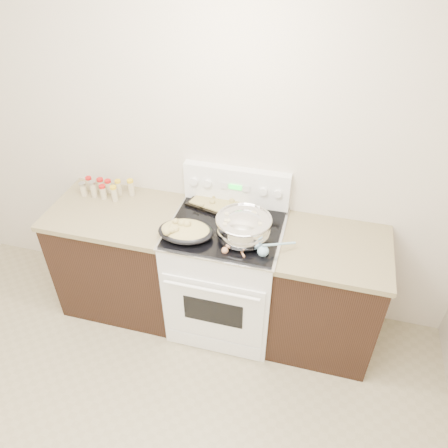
% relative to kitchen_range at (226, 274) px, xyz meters
% --- Properties ---
extents(room_shell, '(4.10, 3.60, 2.75)m').
position_rel_kitchen_range_xyz_m(room_shell, '(-0.35, -1.42, 1.21)').
color(room_shell, beige).
rests_on(room_shell, ground).
extents(counter_left, '(0.93, 0.67, 0.92)m').
position_rel_kitchen_range_xyz_m(counter_left, '(-0.83, 0.01, -0.03)').
color(counter_left, black).
rests_on(counter_left, ground).
extents(counter_right, '(0.73, 0.67, 0.92)m').
position_rel_kitchen_range_xyz_m(counter_right, '(0.73, 0.01, -0.03)').
color(counter_right, black).
rests_on(counter_right, ground).
extents(kitchen_range, '(0.78, 0.73, 1.22)m').
position_rel_kitchen_range_xyz_m(kitchen_range, '(0.00, 0.00, 0.00)').
color(kitchen_range, white).
rests_on(kitchen_range, ground).
extents(mixing_bowl, '(0.43, 0.43, 0.21)m').
position_rel_kitchen_range_xyz_m(mixing_bowl, '(0.14, -0.10, 0.54)').
color(mixing_bowl, silver).
rests_on(mixing_bowl, kitchen_range).
extents(roasting_pan, '(0.38, 0.28, 0.11)m').
position_rel_kitchen_range_xyz_m(roasting_pan, '(-0.23, -0.18, 0.50)').
color(roasting_pan, black).
rests_on(roasting_pan, kitchen_range).
extents(baking_sheet, '(0.49, 0.40, 0.06)m').
position_rel_kitchen_range_xyz_m(baking_sheet, '(-0.10, 0.25, 0.47)').
color(baking_sheet, black).
rests_on(baking_sheet, kitchen_range).
extents(wooden_spoon, '(0.16, 0.24, 0.04)m').
position_rel_kitchen_range_xyz_m(wooden_spoon, '(0.08, -0.22, 0.46)').
color(wooden_spoon, tan).
rests_on(wooden_spoon, kitchen_range).
extents(blue_ladle, '(0.22, 0.18, 0.09)m').
position_rel_kitchen_range_xyz_m(blue_ladle, '(0.31, -0.21, 0.48)').
color(blue_ladle, '#83AFC4').
rests_on(blue_ladle, kitchen_range).
extents(spice_jars, '(0.39, 0.15, 0.13)m').
position_rel_kitchen_range_xyz_m(spice_jars, '(-0.98, 0.16, 0.49)').
color(spice_jars, '#BFB28C').
rests_on(spice_jars, counter_left).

